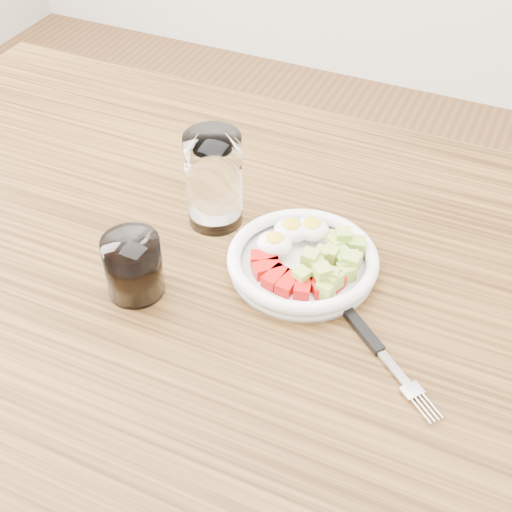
{
  "coord_description": "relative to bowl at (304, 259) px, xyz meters",
  "views": [
    {
      "loc": [
        0.28,
        -0.63,
        1.44
      ],
      "look_at": [
        -0.01,
        0.01,
        0.8
      ],
      "focal_mm": 50.0,
      "sensor_mm": 36.0,
      "label": 1
    }
  ],
  "objects": [
    {
      "name": "dining_table",
      "position": [
        -0.05,
        -0.04,
        -0.12
      ],
      "size": [
        1.5,
        0.9,
        0.77
      ],
      "color": "brown",
      "rests_on": "ground"
    },
    {
      "name": "water_glass",
      "position": [
        -0.16,
        0.05,
        0.05
      ],
      "size": [
        0.08,
        0.08,
        0.14
      ],
      "primitive_type": "cylinder",
      "color": "white",
      "rests_on": "dining_table"
    },
    {
      "name": "bowl",
      "position": [
        0.0,
        0.0,
        0.0
      ],
      "size": [
        0.21,
        0.21,
        0.05
      ],
      "color": "white",
      "rests_on": "dining_table"
    },
    {
      "name": "coffee_glass",
      "position": [
        -0.19,
        -0.13,
        0.02
      ],
      "size": [
        0.08,
        0.08,
        0.09
      ],
      "color": "white",
      "rests_on": "dining_table"
    },
    {
      "name": "fork",
      "position": [
        0.12,
        -0.09,
        -0.01
      ],
      "size": [
        0.18,
        0.15,
        0.01
      ],
      "color": "black",
      "rests_on": "dining_table"
    }
  ]
}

